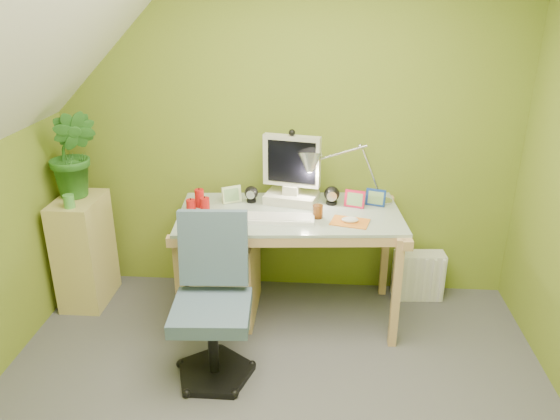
# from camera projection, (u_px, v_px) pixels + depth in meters

# --- Properties ---
(wall_back) EXTENTS (3.20, 0.01, 2.40)m
(wall_back) POSITION_uv_depth(u_px,v_px,m) (286.00, 130.00, 3.75)
(wall_back) COLOR olive
(wall_back) RESTS_ON floor
(slope_ceiling) EXTENTS (1.10, 3.20, 1.10)m
(slope_ceiling) POSITION_uv_depth(u_px,v_px,m) (1.00, 61.00, 2.09)
(slope_ceiling) COLOR white
(slope_ceiling) RESTS_ON wall_left
(desk) EXTENTS (1.48, 0.83, 0.76)m
(desk) POSITION_uv_depth(u_px,v_px,m) (289.00, 264.00, 3.67)
(desk) COLOR tan
(desk) RESTS_ON floor
(monitor) EXTENTS (0.39, 0.27, 0.48)m
(monitor) POSITION_uv_depth(u_px,v_px,m) (292.00, 168.00, 3.60)
(monitor) COLOR beige
(monitor) RESTS_ON desk
(speaker_left) EXTENTS (0.11, 0.11, 0.11)m
(speaker_left) POSITION_uv_depth(u_px,v_px,m) (251.00, 194.00, 3.67)
(speaker_left) COLOR black
(speaker_left) RESTS_ON desk
(speaker_right) EXTENTS (0.11, 0.11, 0.13)m
(speaker_right) POSITION_uv_depth(u_px,v_px,m) (332.00, 195.00, 3.63)
(speaker_right) COLOR black
(speaker_right) RESTS_ON desk
(keyboard) EXTENTS (0.48, 0.16, 0.02)m
(keyboard) POSITION_uv_depth(u_px,v_px,m) (276.00, 218.00, 3.40)
(keyboard) COLOR white
(keyboard) RESTS_ON desk
(mousepad) EXTENTS (0.26, 0.21, 0.01)m
(mousepad) POSITION_uv_depth(u_px,v_px,m) (350.00, 222.00, 3.37)
(mousepad) COLOR orange
(mousepad) RESTS_ON desk
(mouse) EXTENTS (0.11, 0.07, 0.04)m
(mouse) POSITION_uv_depth(u_px,v_px,m) (350.00, 220.00, 3.36)
(mouse) COLOR white
(mouse) RESTS_ON mousepad
(amber_tumbler) EXTENTS (0.07, 0.07, 0.08)m
(amber_tumbler) POSITION_uv_depth(u_px,v_px,m) (318.00, 212.00, 3.42)
(amber_tumbler) COLOR #914615
(amber_tumbler) RESTS_ON desk
(candle_cluster) EXTENTS (0.18, 0.16, 0.12)m
(candle_cluster) POSITION_uv_depth(u_px,v_px,m) (198.00, 200.00, 3.55)
(candle_cluster) COLOR red
(candle_cluster) RESTS_ON desk
(photo_frame_red) EXTENTS (0.13, 0.06, 0.11)m
(photo_frame_red) POSITION_uv_depth(u_px,v_px,m) (355.00, 199.00, 3.58)
(photo_frame_red) COLOR red
(photo_frame_red) RESTS_ON desk
(photo_frame_blue) EXTENTS (0.13, 0.06, 0.11)m
(photo_frame_blue) POSITION_uv_depth(u_px,v_px,m) (376.00, 197.00, 3.61)
(photo_frame_blue) COLOR navy
(photo_frame_blue) RESTS_ON desk
(photo_frame_green) EXTENTS (0.12, 0.08, 0.11)m
(photo_frame_green) POSITION_uv_depth(u_px,v_px,m) (232.00, 195.00, 3.66)
(photo_frame_green) COLOR #BFD592
(photo_frame_green) RESTS_ON desk
(desk_lamp) EXTENTS (0.59, 0.31, 0.61)m
(desk_lamp) POSITION_uv_depth(u_px,v_px,m) (361.00, 160.00, 3.54)
(desk_lamp) COLOR #AFAFB3
(desk_lamp) RESTS_ON desk
(side_ledge) EXTENTS (0.29, 0.45, 0.78)m
(side_ledge) POSITION_uv_depth(u_px,v_px,m) (85.00, 251.00, 3.84)
(side_ledge) COLOR #D0BC6D
(side_ledge) RESTS_ON floor
(potted_plant) EXTENTS (0.34, 0.27, 0.61)m
(potted_plant) POSITION_uv_depth(u_px,v_px,m) (73.00, 154.00, 3.62)
(potted_plant) COLOR #296622
(potted_plant) RESTS_ON side_ledge
(green_cup) EXTENTS (0.08, 0.08, 0.09)m
(green_cup) POSITION_uv_depth(u_px,v_px,m) (69.00, 201.00, 3.53)
(green_cup) COLOR #52A745
(green_cup) RESTS_ON side_ledge
(task_chair) EXTENTS (0.52, 0.52, 0.89)m
(task_chair) POSITION_uv_depth(u_px,v_px,m) (211.00, 311.00, 3.03)
(task_chair) COLOR #465C72
(task_chair) RESTS_ON floor
(radiator) EXTENTS (0.36, 0.16, 0.36)m
(radiator) POSITION_uv_depth(u_px,v_px,m) (418.00, 275.00, 3.94)
(radiator) COLOR silver
(radiator) RESTS_ON floor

